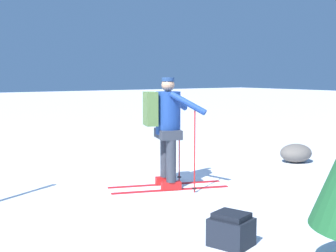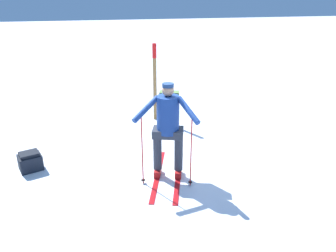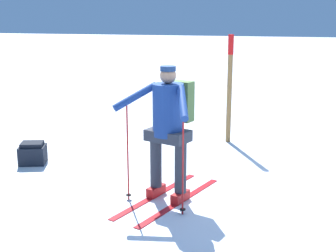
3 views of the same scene
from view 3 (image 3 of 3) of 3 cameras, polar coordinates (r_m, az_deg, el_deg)
The scene contains 4 objects.
ground_plane at distance 6.42m, azimuth 4.45°, elevation -7.68°, with size 80.00×80.00×0.00m, color white.
skier at distance 5.81m, azimuth 0.14°, elevation 0.44°, with size 1.89×1.19×1.71m.
dropped_backpack at distance 7.70m, azimuth -16.17°, elevation -3.23°, with size 0.46×0.49×0.35m.
trail_marker at distance 8.50m, azimuth 7.53°, elevation 5.47°, with size 0.10×0.10×1.96m.
Camera 3 is at (5.90, 0.95, 2.35)m, focal length 50.00 mm.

